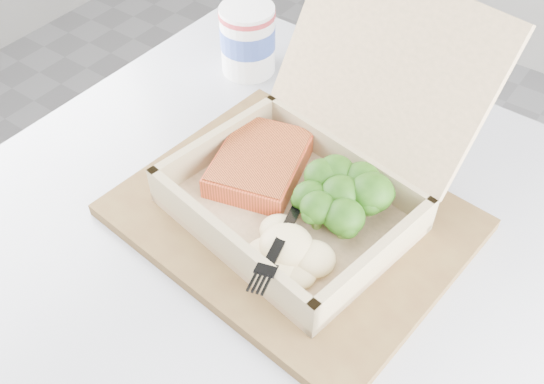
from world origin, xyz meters
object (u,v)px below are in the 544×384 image
Objects in this scene: cafe_table at (273,323)px; takeout_container at (321,159)px; serving_tray at (292,217)px; paper_cup at (248,38)px.

takeout_container reaches higher than cafe_table.
serving_tray is 1.12× the size of takeout_container.
cafe_table is 2.09× the size of serving_tray.
takeout_container is 3.25× the size of paper_cup.
cafe_table is 2.33× the size of takeout_container.
paper_cup reaches higher than serving_tray.
paper_cup is (-0.21, 0.20, 0.04)m from serving_tray.
takeout_container is at bearing 81.47° from serving_tray.
serving_tray reaches higher than cafe_table.
cafe_table is at bearing -101.36° from serving_tray.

